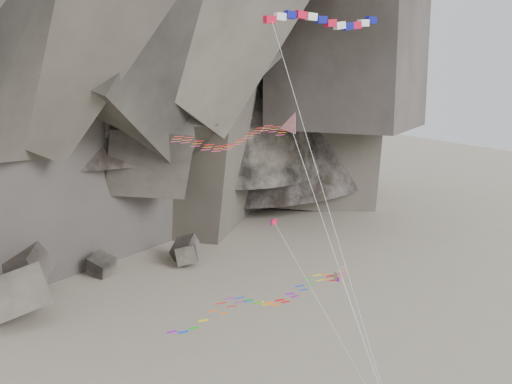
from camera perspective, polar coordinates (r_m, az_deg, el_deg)
delta_kite at (r=44.36m, az=-2.40°, el=4.87°), size 12.08×10.48×22.82m
banner_kite at (r=47.95m, az=6.10°, el=14.72°), size 9.60×10.22×29.78m
parafoil_kite at (r=49.39m, az=-0.25°, el=-9.64°), size 15.79×10.95×9.96m
pennant_kite at (r=45.98m, az=3.52°, el=-6.12°), size 5.26×8.50×15.26m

